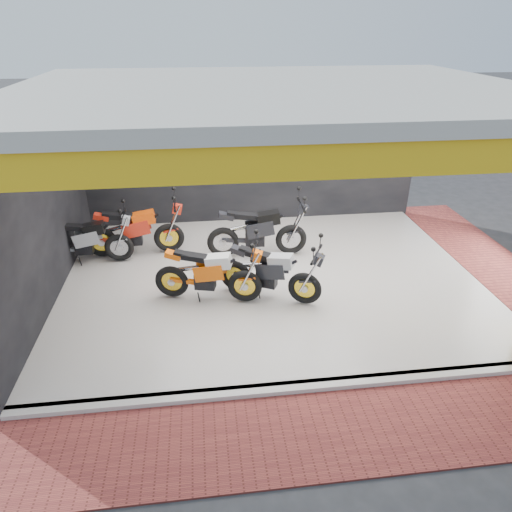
{
  "coord_description": "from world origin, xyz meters",
  "views": [
    {
      "loc": [
        -1.26,
        -5.73,
        4.62
      ],
      "look_at": [
        -0.37,
        1.4,
        0.9
      ],
      "focal_mm": 32.0,
      "sensor_mm": 36.0,
      "label": 1
    }
  ],
  "objects": [
    {
      "name": "header_beam_right",
      "position": [
        4.0,
        2.0,
        3.3
      ],
      "size": [
        0.3,
        6.4,
        0.4
      ],
      "primitive_type": "cube",
      "color": "yellow",
      "rests_on": "corner_column"
    },
    {
      "name": "showroom_ceiling",
      "position": [
        0.0,
        2.0,
        3.6
      ],
      "size": [
        8.4,
        6.4,
        0.2
      ],
      "primitive_type": "cube",
      "color": "beige",
      "rests_on": "corner_column"
    },
    {
      "name": "left_wall",
      "position": [
        -4.1,
        2.0,
        1.75
      ],
      "size": [
        0.2,
        6.2,
        3.5
      ],
      "primitive_type": "cube",
      "color": "black",
      "rests_on": "ground"
    },
    {
      "name": "paver_right",
      "position": [
        4.8,
        2.0,
        0.01
      ],
      "size": [
        1.4,
        7.0,
        0.03
      ],
      "primitive_type": "cube",
      "color": "#963931",
      "rests_on": "ground"
    },
    {
      "name": "ground",
      "position": [
        0.0,
        0.0,
        0.0
      ],
      "size": [
        80.0,
        80.0,
        0.0
      ],
      "primitive_type": "plane",
      "color": "#2D2D30",
      "rests_on": "ground"
    },
    {
      "name": "moto_row_d",
      "position": [
        -3.04,
        3.06,
        0.71
      ],
      "size": [
        2.0,
        0.76,
        1.22
      ],
      "primitive_type": null,
      "rotation": [
        0.0,
        0.0,
        0.01
      ],
      "color": "#9C9EA3",
      "rests_on": "showroom_floor"
    },
    {
      "name": "header_beam_front",
      "position": [
        0.0,
        -1.0,
        3.3
      ],
      "size": [
        8.4,
        0.3,
        0.4
      ],
      "primitive_type": "cube",
      "color": "yellow",
      "rests_on": "corner_column"
    },
    {
      "name": "moto_row_b",
      "position": [
        0.57,
        2.93,
        0.79
      ],
      "size": [
        2.26,
        0.89,
        1.37
      ],
      "primitive_type": null,
      "rotation": [
        0.0,
        0.0,
        -0.03
      ],
      "color": "black",
      "rests_on": "showroom_floor"
    },
    {
      "name": "back_wall",
      "position": [
        0.0,
        5.1,
        1.75
      ],
      "size": [
        8.2,
        0.2,
        3.5
      ],
      "primitive_type": "cube",
      "color": "black",
      "rests_on": "ground"
    },
    {
      "name": "paver_front",
      "position": [
        0.0,
        -1.8,
        0.01
      ],
      "size": [
        9.0,
        1.4,
        0.03
      ],
      "primitive_type": "cube",
      "color": "#963931",
      "rests_on": "ground"
    },
    {
      "name": "moto_hero",
      "position": [
        -0.6,
        1.18,
        0.73
      ],
      "size": [
        2.18,
        1.24,
        1.25
      ],
      "primitive_type": null,
      "rotation": [
        0.0,
        0.0,
        -0.24
      ],
      "color": "#FF610A",
      "rests_on": "showroom_floor"
    },
    {
      "name": "moto_row_c",
      "position": [
        -2.02,
        3.36,
        0.76
      ],
      "size": [
        2.2,
        0.89,
        1.33
      ],
      "primitive_type": null,
      "rotation": [
        0.0,
        0.0,
        0.04
      ],
      "color": "red",
      "rests_on": "showroom_floor"
    },
    {
      "name": "moto_row_a",
      "position": [
        0.44,
        0.98,
        0.72
      ],
      "size": [
        2.15,
        1.58,
        1.24
      ],
      "primitive_type": null,
      "rotation": [
        0.0,
        0.0,
        -0.47
      ],
      "color": "black",
      "rests_on": "showroom_floor"
    },
    {
      "name": "showroom_floor",
      "position": [
        0.0,
        2.0,
        0.05
      ],
      "size": [
        8.0,
        6.0,
        0.1
      ],
      "primitive_type": "cube",
      "color": "silver",
      "rests_on": "ground"
    },
    {
      "name": "floor_kerb",
      "position": [
        0.0,
        -1.02,
        0.05
      ],
      "size": [
        8.0,
        0.2,
        0.1
      ],
      "primitive_type": "cube",
      "color": "silver",
      "rests_on": "ground"
    }
  ]
}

